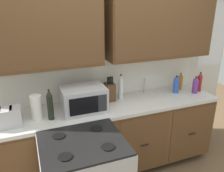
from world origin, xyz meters
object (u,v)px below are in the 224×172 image
(bottle_dark, at_px, (50,105))
(bottle_amber, at_px, (180,81))
(bottle_red, at_px, (200,82))
(bottle_blue, at_px, (176,84))
(toaster, at_px, (6,117))
(bottle_clear, at_px, (121,87))
(knife_block, at_px, (110,92))
(microwave, at_px, (83,99))
(bottle_violet, at_px, (195,85))
(paper_towel_roll, at_px, (36,107))

(bottle_dark, height_order, bottle_amber, bottle_dark)
(bottle_red, bearing_deg, bottle_amber, 143.91)
(bottle_blue, relative_size, bottle_amber, 1.00)
(toaster, relative_size, bottle_dark, 0.84)
(bottle_dark, distance_m, bottle_red, 2.00)
(bottle_clear, distance_m, bottle_dark, 0.93)
(knife_block, bearing_deg, microwave, -157.06)
(bottle_violet, bearing_deg, microwave, 179.04)
(paper_towel_roll, bearing_deg, microwave, 1.12)
(knife_block, height_order, paper_towel_roll, knife_block)
(microwave, distance_m, bottle_amber, 1.43)
(bottle_violet, height_order, bottle_amber, bottle_amber)
(microwave, bearing_deg, bottle_violet, -0.96)
(paper_towel_roll, relative_size, bottle_clear, 0.81)
(bottle_amber, bearing_deg, bottle_dark, -172.39)
(bottle_blue, distance_m, bottle_violet, 0.26)
(bottle_clear, height_order, bottle_red, bottle_clear)
(microwave, bearing_deg, paper_towel_roll, -178.88)
(knife_block, bearing_deg, paper_towel_roll, -169.18)
(bottle_clear, relative_size, bottle_violet, 1.38)
(toaster, relative_size, bottle_red, 1.03)
(microwave, xyz_separation_m, paper_towel_roll, (-0.50, -0.01, -0.01))
(toaster, height_order, bottle_dark, bottle_dark)
(bottle_amber, bearing_deg, paper_towel_roll, -174.98)
(bottle_red, bearing_deg, paper_towel_roll, -179.43)
(bottle_violet, relative_size, bottle_amber, 0.97)
(bottle_clear, bearing_deg, bottle_amber, -0.13)
(knife_block, distance_m, bottle_violet, 1.17)
(microwave, relative_size, bottle_dark, 1.44)
(bottle_clear, relative_size, bottle_amber, 1.34)
(microwave, height_order, paper_towel_roll, microwave)
(microwave, xyz_separation_m, bottle_red, (1.63, 0.01, -0.01))
(paper_towel_roll, xyz_separation_m, bottle_clear, (1.03, 0.17, 0.03))
(bottle_clear, bearing_deg, paper_towel_roll, -170.52)
(toaster, xyz_separation_m, bottle_blue, (2.09, 0.14, 0.02))
(bottle_violet, bearing_deg, bottle_amber, 119.71)
(bottle_clear, bearing_deg, bottle_blue, -6.34)
(knife_block, xyz_separation_m, bottle_dark, (-0.74, -0.24, 0.05))
(toaster, height_order, bottle_violet, bottle_violet)
(knife_block, distance_m, bottle_red, 1.26)
(bottle_clear, bearing_deg, toaster, -170.18)
(paper_towel_roll, relative_size, bottle_amber, 1.09)
(toaster, xyz_separation_m, paper_towel_roll, (0.29, 0.06, 0.03))
(paper_towel_roll, height_order, bottle_blue, paper_towel_roll)
(bottle_clear, relative_size, bottle_dark, 0.96)
(paper_towel_roll, xyz_separation_m, bottle_blue, (1.80, 0.09, -0.01))
(paper_towel_roll, xyz_separation_m, bottle_red, (2.13, 0.02, 0.00))
(microwave, height_order, toaster, microwave)
(toaster, xyz_separation_m, bottle_clear, (1.32, 0.23, 0.06))
(bottle_blue, bearing_deg, paper_towel_roll, -177.26)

